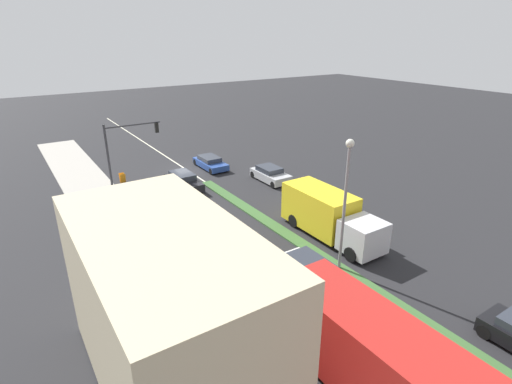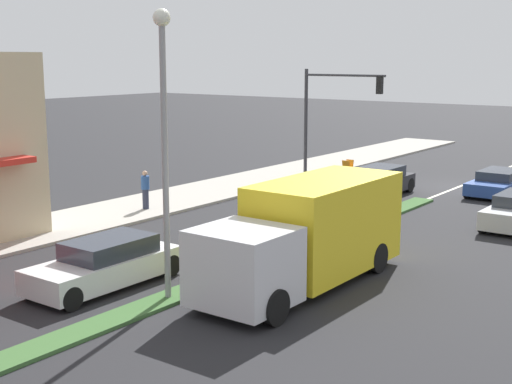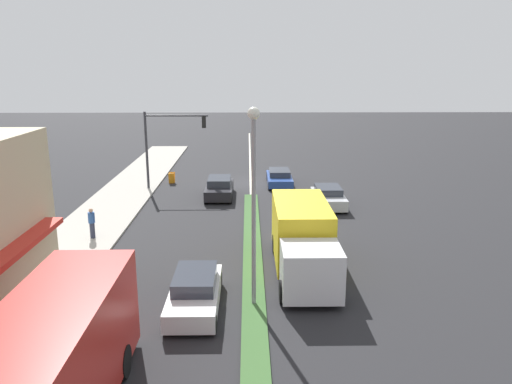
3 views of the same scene
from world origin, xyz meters
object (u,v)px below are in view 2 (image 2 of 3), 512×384
(street_lamp, at_px, (164,119))
(coupe_blue, at_px, (499,183))
(sedan_dark, at_px, (378,182))
(warning_aframe_sign, at_px, (348,168))
(traffic_signal_main, at_px, (330,105))
(pedestrian, at_px, (145,189))
(van_white, at_px, (105,264))
(delivery_truck, at_px, (308,233))

(street_lamp, xyz_separation_m, coupe_blue, (-2.20, -19.97, -4.22))
(sedan_dark, bearing_deg, street_lamp, 97.67)
(warning_aframe_sign, bearing_deg, traffic_signal_main, 90.55)
(traffic_signal_main, distance_m, warning_aframe_sign, 4.04)
(pedestrian, height_order, sedan_dark, pedestrian)
(street_lamp, height_order, sedan_dark, street_lamp)
(van_white, height_order, coupe_blue, van_white)
(street_lamp, xyz_separation_m, sedan_dark, (2.20, -16.34, -4.13))
(traffic_signal_main, bearing_deg, coupe_blue, -170.19)
(coupe_blue, bearing_deg, van_white, 77.68)
(pedestrian, xyz_separation_m, van_white, (-6.13, 7.67, -0.31))
(delivery_truck, xyz_separation_m, sedan_dark, (4.40, -12.99, -0.82))
(street_lamp, xyz_separation_m, pedestrian, (8.33, -7.49, -3.82))
(traffic_signal_main, bearing_deg, street_lamp, 108.29)
(pedestrian, distance_m, warning_aframe_sign, 13.30)
(street_lamp, height_order, warning_aframe_sign, street_lamp)
(delivery_truck, distance_m, sedan_dark, 13.74)
(pedestrian, distance_m, coupe_blue, 16.34)
(street_lamp, bearing_deg, sedan_dark, -82.33)
(sedan_dark, bearing_deg, traffic_signal_main, -29.17)
(traffic_signal_main, distance_m, sedan_dark, 5.55)
(street_lamp, relative_size, coupe_blue, 1.75)
(traffic_signal_main, relative_size, van_white, 1.25)
(delivery_truck, bearing_deg, street_lamp, 56.74)
(traffic_signal_main, height_order, pedestrian, traffic_signal_main)
(van_white, xyz_separation_m, coupe_blue, (-4.40, -20.15, -0.09))
(warning_aframe_sign, distance_m, van_white, 21.16)
(traffic_signal_main, relative_size, delivery_truck, 0.75)
(delivery_truck, height_order, van_white, delivery_truck)
(warning_aframe_sign, relative_size, delivery_truck, 0.11)
(traffic_signal_main, height_order, sedan_dark, traffic_signal_main)
(warning_aframe_sign, xyz_separation_m, coupe_blue, (-8.34, 0.63, 0.13))
(sedan_dark, distance_m, coupe_blue, 5.71)
(van_white, distance_m, coupe_blue, 20.63)
(van_white, bearing_deg, coupe_blue, -102.32)
(street_lamp, xyz_separation_m, warning_aframe_sign, (6.14, -20.60, -4.35))
(traffic_signal_main, xyz_separation_m, sedan_dark, (-3.92, 2.19, -3.25))
(coupe_blue, bearing_deg, traffic_signal_main, 9.81)
(traffic_signal_main, xyz_separation_m, warning_aframe_sign, (0.02, -2.07, -3.47))
(street_lamp, bearing_deg, pedestrian, -41.96)
(traffic_signal_main, height_order, delivery_truck, traffic_signal_main)
(delivery_truck, bearing_deg, coupe_blue, -90.00)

